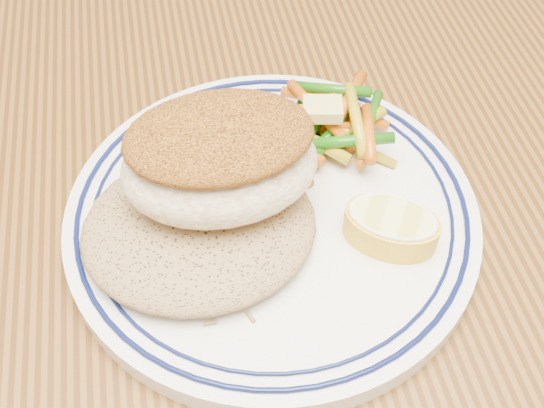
{
  "coord_description": "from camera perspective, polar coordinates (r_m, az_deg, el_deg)",
  "views": [
    {
      "loc": [
        -0.02,
        -0.29,
        1.08
      ],
      "look_at": [
        0.03,
        -0.05,
        0.77
      ],
      "focal_mm": 45.0,
      "sensor_mm": 36.0,
      "label": 1
    }
  ],
  "objects": [
    {
      "name": "dining_table",
      "position": [
        0.52,
        -3.81,
        -4.64
      ],
      "size": [
        1.5,
        0.9,
        0.75
      ],
      "color": "#45280D",
      "rests_on": "ground"
    },
    {
      "name": "rice_pilaf",
      "position": [
        0.38,
        -6.15,
        -1.64
      ],
      "size": [
        0.13,
        0.12,
        0.03
      ],
      "primitive_type": "ellipsoid",
      "color": "olive",
      "rests_on": "plate"
    },
    {
      "name": "plate",
      "position": [
        0.4,
        0.0,
        -0.95
      ],
      "size": [
        0.24,
        0.24,
        0.02
      ],
      "color": "white",
      "rests_on": "dining_table"
    },
    {
      "name": "lemon_wedge",
      "position": [
        0.38,
        9.93,
        -1.82
      ],
      "size": [
        0.07,
        0.07,
        0.02
      ],
      "color": "yellow",
      "rests_on": "plate"
    },
    {
      "name": "butter_pat",
      "position": [
        0.41,
        4.26,
        7.92
      ],
      "size": [
        0.03,
        0.02,
        0.01
      ],
      "primitive_type": "cube",
      "rotation": [
        0.0,
        0.0,
        -0.2
      ],
      "color": "#D9C66A",
      "rests_on": "vegetable_pile"
    },
    {
      "name": "fish_fillet",
      "position": [
        0.36,
        -4.41,
        3.78
      ],
      "size": [
        0.11,
        0.08,
        0.05
      ],
      "color": "#F8ECCD",
      "rests_on": "rice_pilaf"
    },
    {
      "name": "vegetable_pile",
      "position": [
        0.43,
        4.53,
        6.54
      ],
      "size": [
        0.1,
        0.09,
        0.03
      ],
      "color": "#185A0B",
      "rests_on": "plate"
    }
  ]
}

